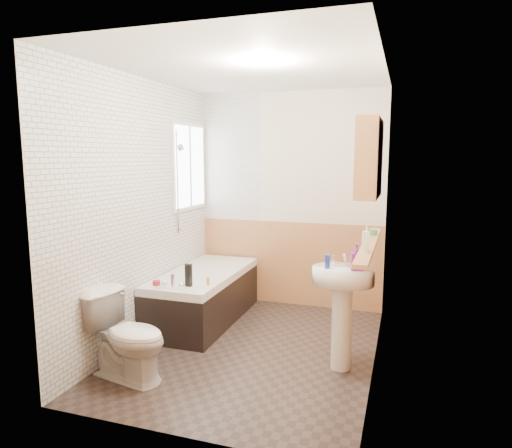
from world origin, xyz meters
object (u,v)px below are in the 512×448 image
(pine_shelf, at_px, (369,245))
(medicine_cabinet, at_px, (369,158))
(toilet, at_px, (127,336))
(sink, at_px, (342,297))
(bathtub, at_px, (204,295))

(pine_shelf, relative_size, medicine_cabinet, 2.31)
(toilet, bearing_deg, pine_shelf, -57.69)
(toilet, relative_size, sink, 0.72)
(bathtub, height_order, toilet, toilet)
(pine_shelf, bearing_deg, sink, 174.97)
(sink, relative_size, pine_shelf, 0.63)
(bathtub, distance_m, toilet, 1.39)
(medicine_cabinet, bearing_deg, toilet, -157.51)
(toilet, relative_size, medicine_cabinet, 1.05)
(toilet, relative_size, pine_shelf, 0.46)
(bathtub, distance_m, medicine_cabinet, 2.37)
(sink, height_order, pine_shelf, pine_shelf)
(bathtub, height_order, medicine_cabinet, medicine_cabinet)
(toilet, bearing_deg, sink, -54.83)
(toilet, height_order, sink, sink)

